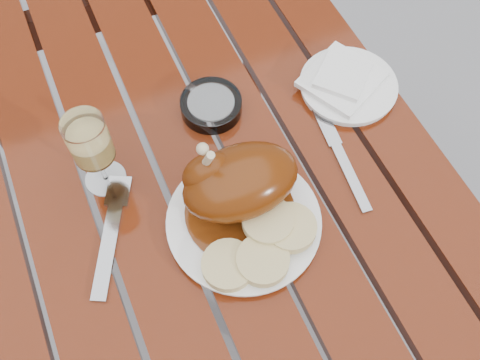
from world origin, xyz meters
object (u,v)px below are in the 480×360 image
(wine_glass, at_px, (95,154))
(table, at_px, (213,267))
(dinner_plate, at_px, (244,222))
(side_plate, at_px, (348,86))
(ashtray, at_px, (211,105))

(wine_glass, bearing_deg, table, -30.12)
(table, height_order, wine_glass, wine_glass)
(table, bearing_deg, dinner_plate, -67.56)
(wine_glass, relative_size, side_plate, 0.89)
(side_plate, relative_size, ashtray, 1.63)
(dinner_plate, bearing_deg, wine_glass, 136.46)
(dinner_plate, relative_size, wine_glass, 1.54)
(side_plate, bearing_deg, ashtray, 167.41)
(wine_glass, xyz_separation_m, side_plate, (0.46, 0.00, -0.07))
(table, height_order, dinner_plate, dinner_plate)
(table, relative_size, wine_glass, 7.58)
(wine_glass, bearing_deg, ashtray, 15.68)
(table, xyz_separation_m, dinner_plate, (0.04, -0.09, 0.38))
(table, bearing_deg, ashtray, 62.59)
(dinner_plate, distance_m, side_plate, 0.33)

